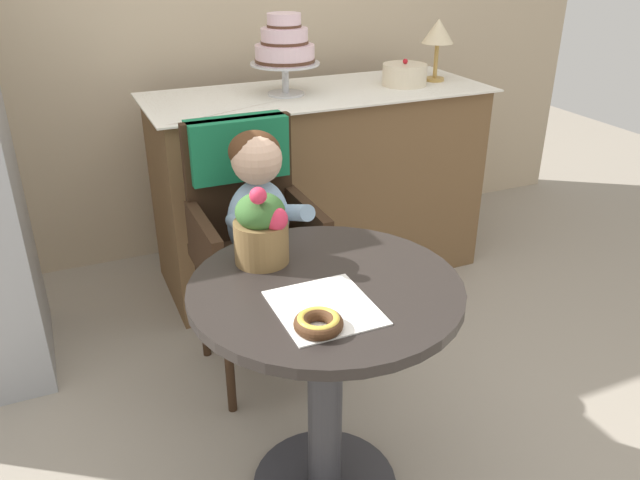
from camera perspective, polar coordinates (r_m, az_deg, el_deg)
The scene contains 10 objects.
cafe_table at distance 1.75m, azimuth 0.48°, elevation -10.02°, with size 0.72×0.72×0.72m.
wicker_chair at distance 2.29m, azimuth -6.53°, elevation 2.75°, with size 0.42×0.45×0.95m.
seated_child at distance 2.13m, azimuth -5.31°, elevation 2.18°, with size 0.27×0.32×0.73m.
paper_napkin at distance 1.53m, azimuth 0.41°, elevation -6.15°, with size 0.23×0.26×0.00m, color white.
donut_front at distance 1.44m, azimuth -0.14°, elevation -7.49°, with size 0.12×0.12×0.04m.
flower_vase at distance 1.70m, azimuth -5.36°, elevation 1.31°, with size 0.15×0.15×0.24m.
display_counter at distance 3.03m, azimuth -0.08°, elevation 5.07°, with size 1.56×0.62×0.90m.
tiered_cake_stand at distance 2.80m, azimuth -3.23°, elevation 17.04°, with size 0.30×0.30×0.34m.
round_layer_cake at distance 3.04m, azimuth 7.67°, elevation 14.65°, with size 0.21×0.21×0.12m.
table_lamp at distance 3.13m, azimuth 10.66°, elevation 17.90°, with size 0.15×0.15×0.28m.
Camera 1 is at (-0.58, -1.29, 1.54)m, focal length 35.29 mm.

